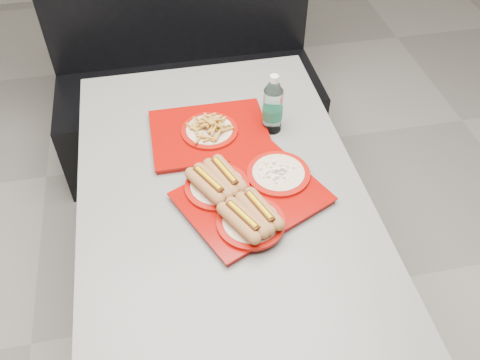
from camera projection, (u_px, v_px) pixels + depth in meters
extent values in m
plane|color=#9B968B|center=(226.00, 309.00, 2.15)|extent=(6.00, 6.00, 0.00)
cylinder|color=black|center=(226.00, 306.00, 2.13)|extent=(0.52, 0.52, 0.05)
cylinder|color=black|center=(224.00, 257.00, 1.88)|extent=(0.11, 0.11, 0.66)
cube|color=black|center=(222.00, 199.00, 1.64)|extent=(0.92, 1.42, 0.01)
cube|color=gray|center=(222.00, 194.00, 1.62)|extent=(0.90, 1.40, 0.04)
cube|color=black|center=(191.00, 118.00, 2.68)|extent=(1.30, 0.55, 0.45)
cube|color=#8F0803|center=(252.00, 199.00, 1.57)|extent=(0.50, 0.46, 0.02)
cube|color=#8F0803|center=(252.00, 196.00, 1.56)|extent=(0.51, 0.47, 0.01)
cylinder|color=#9B0C05|center=(251.00, 222.00, 1.48)|extent=(0.20, 0.20, 0.01)
cylinder|color=silver|center=(251.00, 221.00, 1.48)|extent=(0.17, 0.17, 0.00)
cylinder|color=#9B0C05|center=(217.00, 186.00, 1.58)|extent=(0.20, 0.20, 0.01)
cylinder|color=silver|center=(217.00, 185.00, 1.58)|extent=(0.17, 0.17, 0.00)
cylinder|color=#9B0C05|center=(278.00, 174.00, 1.62)|extent=(0.20, 0.20, 0.01)
cylinder|color=silver|center=(278.00, 172.00, 1.61)|extent=(0.17, 0.17, 0.00)
cube|color=#8F0803|center=(210.00, 135.00, 1.78)|extent=(0.40, 0.31, 0.02)
cube|color=#8F0803|center=(210.00, 133.00, 1.77)|extent=(0.41, 0.32, 0.01)
cylinder|color=#9B0C05|center=(210.00, 131.00, 1.76)|extent=(0.20, 0.20, 0.01)
cylinder|color=silver|center=(209.00, 130.00, 1.76)|extent=(0.16, 0.16, 0.00)
cylinder|color=silver|center=(273.00, 110.00, 1.76)|extent=(0.07, 0.07, 0.17)
cylinder|color=#186142|center=(272.00, 112.00, 1.76)|extent=(0.07, 0.07, 0.05)
cone|color=silver|center=(274.00, 86.00, 1.68)|extent=(0.07, 0.07, 0.04)
cylinder|color=silver|center=(274.00, 79.00, 1.66)|extent=(0.03, 0.03, 0.02)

